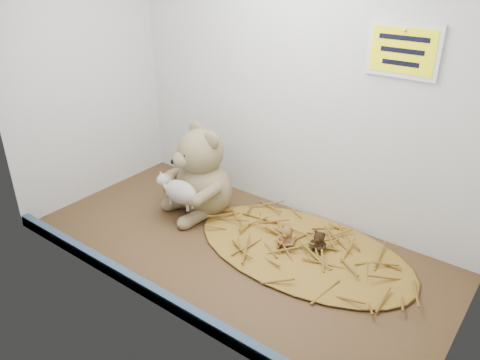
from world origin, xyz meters
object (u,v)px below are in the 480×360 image
Objects in this scene: mini_teddy_tan at (287,236)px; mini_teddy_brown at (319,240)px; toy_lamb at (181,192)px; main_teddy at (203,170)px.

mini_teddy_tan is 9.07cm from mini_teddy_brown.
toy_lamb is 2.26× the size of mini_teddy_tan.
mini_teddy_brown is at bearing 15.79° from toy_lamb.
toy_lamb reaches higher than mini_teddy_brown.
mini_teddy_brown is at bearing 24.31° from main_teddy.
toy_lamb is at bearing -67.41° from main_teddy.
toy_lamb is 34.84cm from mini_teddy_tan.
mini_teddy_tan is (33.29, -2.65, -9.98)cm from main_teddy.
main_teddy is at bearing 175.73° from mini_teddy_brown.
mini_teddy_brown is (41.48, 1.24, -10.23)cm from main_teddy.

